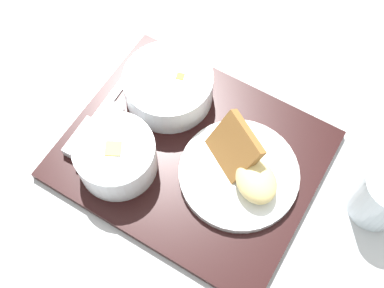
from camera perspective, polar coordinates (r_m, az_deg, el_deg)
ground_plane at (r=0.75m, az=0.00°, el=-1.51°), size 4.00×4.00×0.00m
serving_tray at (r=0.75m, az=0.00°, el=-1.28°), size 0.39×0.33×0.01m
bowl_salad at (r=0.77m, az=-2.81°, el=6.95°), size 0.14×0.14×0.06m
bowl_soup at (r=0.71m, az=-9.03°, el=-1.36°), size 0.12×0.12×0.06m
plate_main at (r=0.71m, az=5.97°, el=-3.19°), size 0.18×0.18×0.08m
knife at (r=0.77m, az=-12.28°, el=1.92°), size 0.02×0.19×0.02m
spoon at (r=0.77m, az=-10.11°, el=2.35°), size 0.03×0.13×0.01m
glass_water at (r=0.73m, az=21.51°, el=-5.95°), size 0.08×0.08×0.09m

